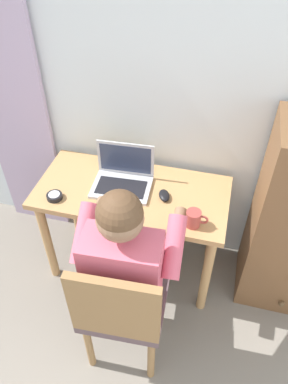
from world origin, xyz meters
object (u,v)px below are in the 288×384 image
(desk, at_px, (132,205))
(laptop, at_px, (123,177))
(chair, at_px, (121,308))
(desk_clock, at_px, (54,196))
(coffee_mug, at_px, (194,219))
(person_seated, at_px, (129,256))
(computer_mouse, at_px, (164,195))

(desk, distance_m, laptop, 0.19)
(chair, height_order, desk_clock, chair)
(desk, height_order, desk_clock, desk_clock)
(desk_clock, xyz_separation_m, coffee_mug, (0.80, -0.01, 0.03))
(person_seated, distance_m, computer_mouse, 0.45)
(laptop, bearing_deg, person_seated, -70.32)
(chair, height_order, coffee_mug, chair)
(desk, relative_size, coffee_mug, 9.43)
(chair, xyz_separation_m, laptop, (-0.19, 0.68, 0.26))
(desk, distance_m, computer_mouse, 0.24)
(desk_clock, bearing_deg, coffee_mug, -0.44)
(computer_mouse, bearing_deg, person_seated, -123.13)
(laptop, bearing_deg, computer_mouse, -11.89)
(laptop, height_order, desk_clock, laptop)
(desk_clock, bearing_deg, person_seated, -27.82)
(computer_mouse, relative_size, coffee_mug, 0.83)
(chair, xyz_separation_m, computer_mouse, (0.08, 0.62, 0.22))
(desk_clock, bearing_deg, computer_mouse, 14.95)
(laptop, relative_size, desk_clock, 3.95)
(laptop, distance_m, computer_mouse, 0.27)
(chair, bearing_deg, desk, 100.83)
(desk_clock, bearing_deg, desk, 22.92)
(desk, distance_m, desk_clock, 0.46)
(laptop, relative_size, coffee_mug, 2.96)
(desk, xyz_separation_m, laptop, (-0.07, 0.04, 0.17))
(chair, height_order, laptop, laptop)
(desk, height_order, coffee_mug, coffee_mug)
(computer_mouse, height_order, desk_clock, computer_mouse)
(chair, xyz_separation_m, coffee_mug, (0.27, 0.45, 0.25))
(person_seated, height_order, computer_mouse, person_seated)
(desk, bearing_deg, coffee_mug, -24.66)
(chair, bearing_deg, computer_mouse, 82.99)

